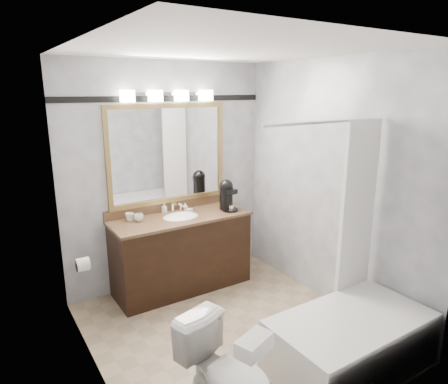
{
  "coord_description": "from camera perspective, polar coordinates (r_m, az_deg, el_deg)",
  "views": [
    {
      "loc": [
        -1.83,
        -2.74,
        2.2
      ],
      "look_at": [
        0.14,
        0.35,
        1.25
      ],
      "focal_mm": 32.0,
      "sensor_mm": 36.0,
      "label": 1
    }
  ],
  "objects": [
    {
      "name": "soap_bar",
      "position": [
        4.56,
        -5.06,
        -2.6
      ],
      "size": [
        0.1,
        0.08,
        0.03
      ],
      "primitive_type": "cube",
      "rotation": [
        0.0,
        0.0,
        0.35
      ],
      "color": "beige",
      "rests_on": "vanity"
    },
    {
      "name": "cup_left",
      "position": [
        4.29,
        -12.09,
        -3.6
      ],
      "size": [
        0.13,
        0.13,
        0.08
      ],
      "primitive_type": "imported",
      "rotation": [
        0.0,
        0.0,
        -0.4
      ],
      "color": "white",
      "rests_on": "vanity"
    },
    {
      "name": "toilet",
      "position": [
        2.93,
        0.46,
        -24.6
      ],
      "size": [
        0.56,
        0.77,
        0.7
      ],
      "primitive_type": "imported",
      "rotation": [
        0.0,
        0.0,
        0.27
      ],
      "color": "white",
      "rests_on": "ground"
    },
    {
      "name": "bathtub",
      "position": [
        3.57,
        17.61,
        -18.73
      ],
      "size": [
        1.3,
        0.75,
        1.96
      ],
      "color": "white",
      "rests_on": "ground"
    },
    {
      "name": "vanity_light_bar",
      "position": [
        4.37,
        -7.96,
        13.51
      ],
      "size": [
        1.02,
        0.14,
        0.12
      ],
      "color": "silver",
      "rests_on": "room"
    },
    {
      "name": "soap_bottle_b",
      "position": [
        4.62,
        -5.56,
        -2.04
      ],
      "size": [
        0.08,
        0.08,
        0.08
      ],
      "primitive_type": "imported",
      "rotation": [
        0.0,
        0.0,
        0.38
      ],
      "color": "white",
      "rests_on": "vanity"
    },
    {
      "name": "tp_roll",
      "position": [
        3.78,
        -19.54,
        -9.73
      ],
      "size": [
        0.11,
        0.12,
        0.12
      ],
      "primitive_type": "cylinder",
      "rotation": [
        0.0,
        1.57,
        0.0
      ],
      "color": "white",
      "rests_on": "room"
    },
    {
      "name": "accent_stripe",
      "position": [
        4.43,
        -8.31,
        13.08
      ],
      "size": [
        2.4,
        0.01,
        0.06
      ],
      "primitive_type": "cube",
      "color": "black",
      "rests_on": "room"
    },
    {
      "name": "coffee_maker",
      "position": [
        4.55,
        0.39,
        -0.34
      ],
      "size": [
        0.19,
        0.23,
        0.36
      ],
      "rotation": [
        0.0,
        0.0,
        0.23
      ],
      "color": "black",
      "rests_on": "vanity"
    },
    {
      "name": "tissue_box",
      "position": [
        2.5,
        4.32,
        -20.93
      ],
      "size": [
        0.27,
        0.2,
        0.1
      ],
      "primitive_type": "cube",
      "rotation": [
        0.0,
        0.0,
        0.34
      ],
      "color": "white",
      "rests_on": "toilet"
    },
    {
      "name": "cup_right",
      "position": [
        4.33,
        -13.33,
        -3.48
      ],
      "size": [
        0.1,
        0.1,
        0.08
      ],
      "primitive_type": "imported",
      "rotation": [
        0.0,
        0.0,
        -0.21
      ],
      "color": "white",
      "rests_on": "vanity"
    },
    {
      "name": "vanity",
      "position": [
        4.53,
        -6.08,
        -8.39
      ],
      "size": [
        1.53,
        0.58,
        0.97
      ],
      "color": "black",
      "rests_on": "ground"
    },
    {
      "name": "soap_bottle_a",
      "position": [
        4.52,
        -8.54,
        -2.29
      ],
      "size": [
        0.05,
        0.05,
        0.11
      ],
      "primitive_type": "imported",
      "rotation": [
        0.0,
        0.0,
        -0.1
      ],
      "color": "white",
      "rests_on": "vanity"
    },
    {
      "name": "mirror",
      "position": [
        4.47,
        -7.98,
        5.38
      ],
      "size": [
        1.4,
        0.04,
        1.1
      ],
      "color": "#A5864A",
      "rests_on": "room"
    },
    {
      "name": "room",
      "position": [
        3.43,
        1.22,
        -1.56
      ],
      "size": [
        2.42,
        2.62,
        2.52
      ],
      "color": "tan",
      "rests_on": "ground"
    }
  ]
}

